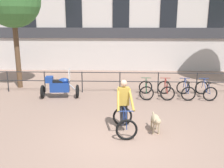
# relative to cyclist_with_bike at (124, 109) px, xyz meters

# --- Properties ---
(ground_plane) EXTENTS (60.00, 60.00, 0.00)m
(ground_plane) POSITION_rel_cyclist_with_bike_xyz_m (-0.17, -0.73, -0.76)
(ground_plane) COLOR #8E7060
(canal_railing) EXTENTS (15.05, 0.05, 1.05)m
(canal_railing) POSITION_rel_cyclist_with_bike_xyz_m (-0.17, 4.47, -0.05)
(canal_railing) COLOR #232326
(canal_railing) RESTS_ON ground_plane
(cyclist_with_bike) EXTENTS (0.81, 1.24, 1.70)m
(cyclist_with_bike) POSITION_rel_cyclist_with_bike_xyz_m (0.00, 0.00, 0.00)
(cyclist_with_bike) COLOR black
(cyclist_with_bike) RESTS_ON ground_plane
(dog) EXTENTS (0.31, 0.96, 0.63)m
(dog) POSITION_rel_cyclist_with_bike_xyz_m (1.03, -0.11, -0.33)
(dog) COLOR tan
(dog) RESTS_ON ground_plane
(parked_motorcycle) EXTENTS (1.77, 0.76, 1.35)m
(parked_motorcycle) POSITION_rel_cyclist_with_bike_xyz_m (-2.96, 3.51, -0.20)
(parked_motorcycle) COLOR black
(parked_motorcycle) RESTS_ON ground_plane
(parked_bicycle_near_lamp) EXTENTS (0.71, 1.14, 0.86)m
(parked_bicycle_near_lamp) POSITION_rel_cyclist_with_bike_xyz_m (1.06, 3.81, -0.41)
(parked_bicycle_near_lamp) COLOR black
(parked_bicycle_near_lamp) RESTS_ON ground_plane
(parked_bicycle_mid_left) EXTENTS (0.67, 1.12, 0.86)m
(parked_bicycle_mid_left) POSITION_rel_cyclist_with_bike_xyz_m (1.99, 3.81, -0.41)
(parked_bicycle_mid_left) COLOR black
(parked_bicycle_mid_left) RESTS_ON ground_plane
(parked_bicycle_mid_right) EXTENTS (0.66, 1.11, 0.86)m
(parked_bicycle_mid_right) POSITION_rel_cyclist_with_bike_xyz_m (2.91, 3.81, -0.41)
(parked_bicycle_mid_right) COLOR black
(parked_bicycle_mid_right) RESTS_ON ground_plane
(parked_bicycle_far_end) EXTENTS (0.73, 1.15, 0.86)m
(parked_bicycle_far_end) POSITION_rel_cyclist_with_bike_xyz_m (3.84, 3.81, -0.41)
(parked_bicycle_far_end) COLOR black
(parked_bicycle_far_end) RESTS_ON ground_plane
(tree_canalside_left) EXTENTS (2.76, 2.76, 5.87)m
(tree_canalside_left) POSITION_rel_cyclist_with_bike_xyz_m (-5.52, 5.30, 3.70)
(tree_canalside_left) COLOR brown
(tree_canalside_left) RESTS_ON ground_plane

